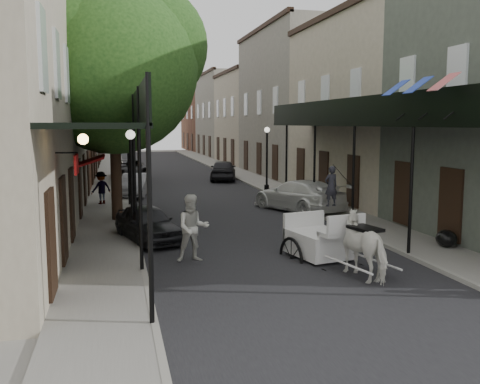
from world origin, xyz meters
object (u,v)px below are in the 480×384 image
carriage (312,220)px  car_left_far (130,169)px  car_left_mid (135,185)px  car_right_far (223,170)px  car_left_near (148,223)px  tree_near (123,62)px  pedestrian_sidewalk_left (101,188)px  tree_far (119,96)px  car_right_near (299,195)px  lamppost_right_far (267,157)px  lamppost_left (132,183)px  pedestrian_walking (193,228)px  horse (367,246)px

carriage → car_left_far: (-4.83, 24.39, -0.39)m
car_left_mid → car_right_far: (6.45, 7.10, 0.12)m
car_left_near → tree_near: bearing=82.1°
pedestrian_sidewalk_left → car_left_far: (1.73, 12.81, -0.20)m
tree_far → car_right_near: tree_far is taller
lamppost_right_far → car_left_far: lamppost_right_far is taller
car_left_mid → car_left_far: (0.00, 9.56, 0.09)m
lamppost_left → pedestrian_walking: (1.64, -3.00, -1.05)m
pedestrian_sidewalk_left → car_left_far: size_ratio=0.31×
lamppost_right_far → car_right_near: bearing=-94.0°
car_right_near → car_left_far: bearing=-86.9°
horse → car_left_far: 27.52m
carriage → pedestrian_sidewalk_left: carriage is taller
car_left_far → car_left_mid: bearing=-92.9°
tree_far → pedestrian_walking: 21.80m
tree_far → pedestrian_walking: bearing=-85.2°
pedestrian_walking → car_right_far: pedestrian_walking is taller
lamppost_right_far → tree_near: bearing=-136.7°
lamppost_right_far → horse: size_ratio=1.84×
carriage → car_left_far: 24.87m
car_left_near → car_right_near: size_ratio=0.73×
tree_far → carriage: tree_far is taller
tree_near → horse: 12.82m
lamppost_right_far → carriage: size_ratio=1.30×
carriage → car_right_near: carriage is taller
lamppost_left → tree_near: bearing=91.3°
horse → car_left_far: size_ratio=0.39×
car_left_mid → carriage: bearing=-62.4°
lamppost_left → car_right_far: bearing=69.8°
tree_near → car_left_mid: tree_near is taller
car_right_far → lamppost_right_far: bearing=113.1°
tree_far → pedestrian_sidewalk_left: (-1.09, -9.67, -4.92)m
pedestrian_sidewalk_left → car_left_mid: (1.73, 3.25, -0.28)m
tree_near → tree_far: 14.02m
lamppost_right_far → car_right_far: 7.10m
lamppost_left → pedestrian_walking: bearing=-61.3°
pedestrian_walking → car_right_far: bearing=75.3°
carriage → lamppost_right_far: bearing=67.4°
tree_far → car_right_far: size_ratio=1.97×
lamppost_left → carriage: bearing=-29.9°
lamppost_left → tree_far: bearing=90.5°
car_right_near → pedestrian_walking: bearing=32.0°
tree_near → car_left_near: (0.60, -4.11, -5.86)m
pedestrian_walking → car_right_far: 22.50m
car_left_far → car_right_far: (6.45, -2.46, 0.03)m
carriage → car_right_far: (1.61, 21.93, -0.36)m
car_right_near → pedestrian_sidewalk_left: bearing=-42.5°
lamppost_left → pedestrian_sidewalk_left: lamppost_left is taller
tree_far → pedestrian_sidewalk_left: size_ratio=5.41×
lamppost_left → pedestrian_sidewalk_left: (-1.23, 8.51, -1.13)m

